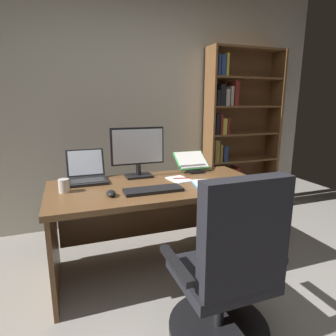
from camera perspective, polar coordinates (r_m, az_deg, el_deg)
wall_back at (r=3.26m, az=-8.24°, el=14.12°), size 4.64×0.12×2.85m
desk at (r=2.37m, az=-2.59°, el=-7.31°), size 1.65×0.80×0.73m
bookshelf at (r=3.58m, az=13.10°, el=6.03°), size 0.95×0.26×1.96m
office_chair at (r=1.71m, az=12.05°, el=-20.26°), size 0.62×0.60×1.01m
monitor at (r=2.42m, az=-6.03°, el=3.08°), size 0.45×0.16×0.42m
laptop at (r=2.40m, az=-15.84°, el=-1.32°), size 0.30×0.32×0.24m
keyboard at (r=2.05m, az=-2.96°, el=-4.40°), size 0.42×0.15×0.02m
computer_mouse at (r=1.99m, az=-11.30°, el=-4.98°), size 0.06×0.10×0.04m
reading_stand_with_book at (r=2.67m, az=4.81°, el=1.20°), size 0.29×0.27×0.16m
open_binder at (r=2.23m, az=11.31°, el=-3.25°), size 0.50×0.37×0.02m
notepad at (r=2.35m, az=2.29°, el=-2.29°), size 0.18×0.23×0.01m
pen at (r=2.36m, az=2.74°, el=-2.03°), size 0.14×0.03×0.01m
coffee_mug at (r=2.15m, az=-20.03°, el=-3.34°), size 0.08×0.08×0.10m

